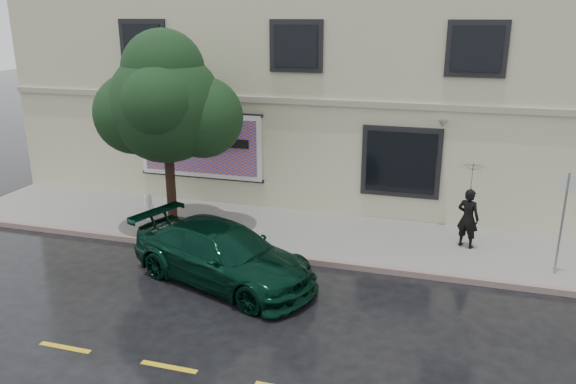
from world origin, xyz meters
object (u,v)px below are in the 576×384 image
(car, at_px, (223,254))
(pedestrian, at_px, (468,218))
(street_tree, at_px, (166,107))
(fire_hydrant, at_px, (149,206))

(car, relative_size, pedestrian, 2.97)
(car, xyz_separation_m, pedestrian, (5.54, 3.45, 0.26))
(car, distance_m, street_tree, 4.65)
(pedestrian, height_order, fire_hydrant, pedestrian)
(pedestrian, xyz_separation_m, fire_hydrant, (-9.23, -0.42, -0.43))
(pedestrian, height_order, street_tree, street_tree)
(street_tree, distance_m, fire_hydrant, 3.40)
(pedestrian, xyz_separation_m, street_tree, (-8.12, -1.00, 2.73))
(street_tree, bearing_deg, fire_hydrant, 152.53)
(car, height_order, fire_hydrant, car)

